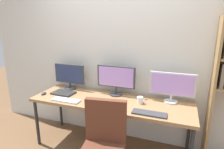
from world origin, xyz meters
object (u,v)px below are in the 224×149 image
(monitor_right, at_px, (172,86))
(mouse_left_side, at_px, (44,93))
(mouse_right_side, at_px, (111,106))
(desk, at_px, (111,104))
(keyboard_left, at_px, (66,100))
(monitor_left, at_px, (69,75))
(laptop_closed, at_px, (63,93))
(coffee_mug, at_px, (140,100))
(keyboard_right, at_px, (149,113))
(monitor_center, at_px, (116,79))

(monitor_right, height_order, mouse_left_side, monitor_right)
(mouse_right_side, bearing_deg, desk, 110.40)
(keyboard_left, relative_size, mouse_left_side, 4.13)
(monitor_right, distance_m, keyboard_left, 1.42)
(monitor_left, relative_size, laptop_closed, 1.57)
(monitor_left, bearing_deg, mouse_left_side, -123.51)
(monitor_left, relative_size, mouse_right_side, 5.23)
(keyboard_left, relative_size, coffee_mug, 3.74)
(monitor_left, xyz_separation_m, monitor_right, (1.54, 0.00, 0.01))
(keyboard_right, relative_size, coffee_mug, 3.75)
(monitor_center, relative_size, mouse_left_side, 5.83)
(mouse_right_side, height_order, laptop_closed, mouse_right_side)
(monitor_right, xyz_separation_m, mouse_left_side, (-1.77, -0.35, -0.21))
(keyboard_right, height_order, coffee_mug, coffee_mug)
(mouse_left_side, relative_size, mouse_right_side, 1.00)
(desk, bearing_deg, monitor_right, 15.44)
(keyboard_right, relative_size, mouse_left_side, 4.14)
(desk, height_order, monitor_right, monitor_right)
(keyboard_left, distance_m, coffee_mug, 0.99)
(monitor_left, relative_size, monitor_right, 0.87)
(monitor_center, distance_m, mouse_right_side, 0.49)
(keyboard_left, height_order, mouse_right_side, mouse_right_side)
(monitor_right, xyz_separation_m, keyboard_left, (-1.33, -0.44, -0.22))
(monitor_right, bearing_deg, desk, -164.56)
(monitor_left, bearing_deg, keyboard_right, -18.41)
(keyboard_left, xyz_separation_m, mouse_right_side, (0.64, 0.01, 0.01))
(desk, distance_m, coffee_mug, 0.41)
(desk, xyz_separation_m, monitor_right, (0.77, 0.21, 0.28))
(keyboard_right, height_order, laptop_closed, laptop_closed)
(monitor_center, relative_size, laptop_closed, 1.75)
(coffee_mug, bearing_deg, monitor_right, 26.14)
(mouse_right_side, bearing_deg, monitor_center, 100.63)
(keyboard_right, bearing_deg, laptop_closed, 170.44)
(laptop_closed, xyz_separation_m, coffee_mug, (1.14, 0.04, 0.03))
(monitor_center, height_order, coffee_mug, monitor_center)
(monitor_left, bearing_deg, monitor_right, 0.00)
(desk, relative_size, monitor_right, 3.77)
(monitor_left, distance_m, mouse_right_side, 0.97)
(desk, height_order, mouse_right_side, mouse_right_side)
(laptop_closed, height_order, coffee_mug, coffee_mug)
(mouse_left_side, bearing_deg, monitor_left, 56.49)
(coffee_mug, bearing_deg, laptop_closed, -177.98)
(monitor_center, relative_size, keyboard_left, 1.41)
(monitor_right, xyz_separation_m, keyboard_right, (-0.21, -0.44, -0.22))
(monitor_center, relative_size, keyboard_right, 1.41)
(monitor_left, bearing_deg, coffee_mug, -8.89)
(mouse_left_side, height_order, mouse_right_side, same)
(keyboard_left, xyz_separation_m, coffee_mug, (0.96, 0.26, 0.04))
(keyboard_left, relative_size, mouse_right_side, 4.13)
(monitor_left, xyz_separation_m, coffee_mug, (1.17, -0.18, -0.18))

